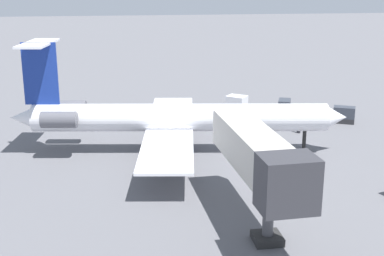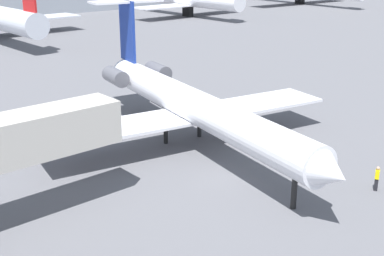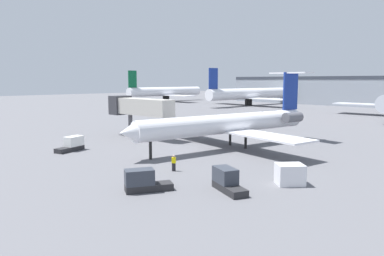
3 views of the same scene
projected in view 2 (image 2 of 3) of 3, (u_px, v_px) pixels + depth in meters
ground_plane at (232, 175)px, 36.28m from camera, size 400.00×400.00×0.10m
regional_jet at (189, 102)px, 40.98m from camera, size 25.19×31.96×10.54m
ground_crew_marshaller at (377, 178)px, 33.63m from camera, size 0.48×0.42×1.69m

